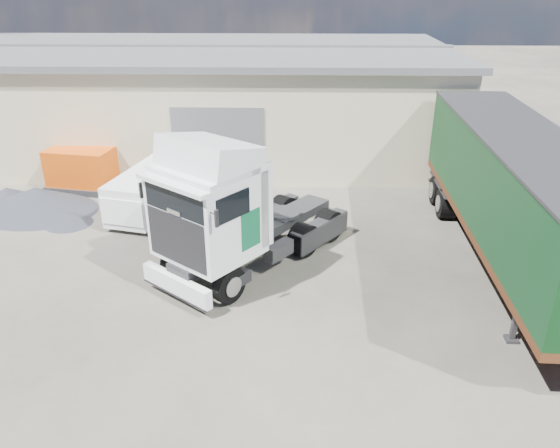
{
  "coord_description": "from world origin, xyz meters",
  "views": [
    {
      "loc": [
        1.26,
        -12.96,
        8.96
      ],
      "look_at": [
        0.87,
        3.0,
        1.44
      ],
      "focal_mm": 35.0,
      "sensor_mm": 36.0,
      "label": 1
    }
  ],
  "objects_px": {
    "tractor_unit": "(230,216)",
    "box_trailer": "(515,188)",
    "orange_skip": "(83,172)",
    "panel_van": "(147,194)"
  },
  "relations": [
    {
      "from": "box_trailer",
      "to": "orange_skip",
      "type": "height_order",
      "value": "box_trailer"
    },
    {
      "from": "tractor_unit",
      "to": "orange_skip",
      "type": "xyz_separation_m",
      "value": [
        -7.32,
        7.2,
        -1.19
      ]
    },
    {
      "from": "box_trailer",
      "to": "panel_van",
      "type": "bearing_deg",
      "value": 166.35
    },
    {
      "from": "box_trailer",
      "to": "orange_skip",
      "type": "bearing_deg",
      "value": 160.84
    },
    {
      "from": "orange_skip",
      "to": "tractor_unit",
      "type": "bearing_deg",
      "value": -34.76
    },
    {
      "from": "tractor_unit",
      "to": "orange_skip",
      "type": "bearing_deg",
      "value": 173.48
    },
    {
      "from": "tractor_unit",
      "to": "panel_van",
      "type": "relative_size",
      "value": 1.56
    },
    {
      "from": "tractor_unit",
      "to": "box_trailer",
      "type": "distance_m",
      "value": 9.0
    },
    {
      "from": "box_trailer",
      "to": "panel_van",
      "type": "relative_size",
      "value": 2.93
    },
    {
      "from": "box_trailer",
      "to": "orange_skip",
      "type": "relative_size",
      "value": 4.12
    }
  ]
}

